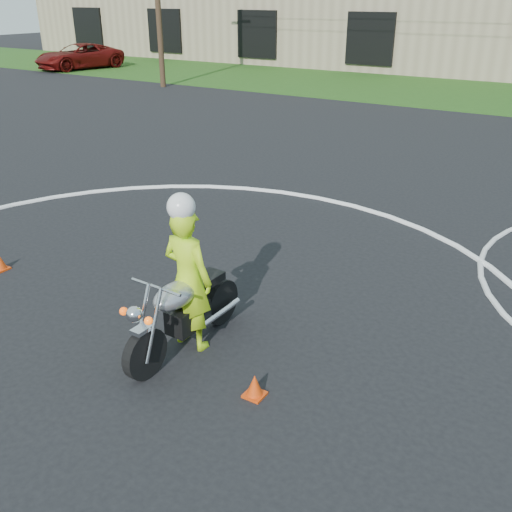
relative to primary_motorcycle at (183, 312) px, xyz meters
The scene contains 6 objects.
grass_strip 24.64m from the primary_motorcycle, 92.92° to the left, with size 120.00×10.00×0.02m, color #1E4714.
course_markings 2.23m from the primary_motorcycle, 64.91° to the left, with size 19.05×19.05×0.12m.
primary_motorcycle is the anchor object (origin of this frame).
rider_primary_grp 0.50m from the primary_motorcycle, 91.26° to the left, with size 0.74×0.49×2.20m.
pickup_grp 34.00m from the primary_motorcycle, 140.01° to the left, with size 3.74×6.05×1.56m.
traffic_cones 4.09m from the primary_motorcycle, ahead, with size 19.07×13.14×0.30m.
Camera 1 is at (5.54, -2.63, 4.39)m, focal length 40.00 mm.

